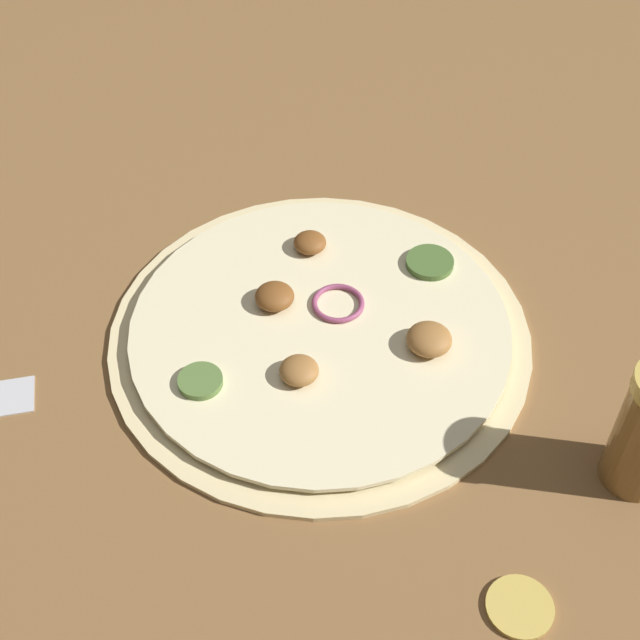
{
  "coord_description": "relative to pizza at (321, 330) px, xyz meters",
  "views": [
    {
      "loc": [
        -0.17,
        -0.44,
        0.53
      ],
      "look_at": [
        0.0,
        0.0,
        0.02
      ],
      "focal_mm": 50.0,
      "sensor_mm": 36.0,
      "label": 1
    }
  ],
  "objects": [
    {
      "name": "loose_cap",
      "position": [
        0.03,
        -0.26,
        -0.0
      ],
      "size": [
        0.04,
        0.04,
        0.01
      ],
      "color": "gold",
      "rests_on": "ground_plane"
    },
    {
      "name": "pizza",
      "position": [
        0.0,
        0.0,
        0.0
      ],
      "size": [
        0.33,
        0.33,
        0.03
      ],
      "color": "beige",
      "rests_on": "ground_plane"
    },
    {
      "name": "ground_plane",
      "position": [
        -0.0,
        -0.0,
        -0.01
      ],
      "size": [
        3.0,
        3.0,
        0.0
      ],
      "primitive_type": "plane",
      "color": "brown"
    }
  ]
}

